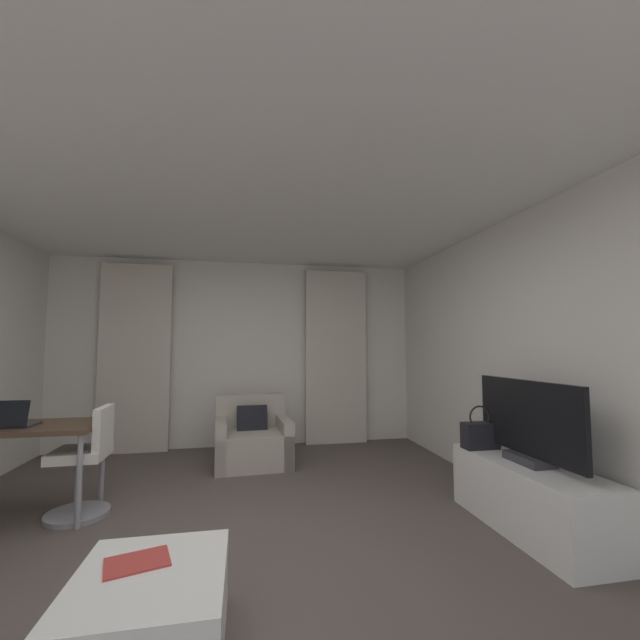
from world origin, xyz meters
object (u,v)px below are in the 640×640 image
(laptop, at_px, (11,421))
(tv_flatscreen, at_px, (528,424))
(armchair, at_px, (252,441))
(desk, at_px, (16,434))
(tv_console, at_px, (530,497))
(handbag_primary, at_px, (480,434))
(desk_chair, at_px, (85,467))
(magazine_open, at_px, (137,562))
(coffee_table, at_px, (149,616))

(laptop, xyz_separation_m, tv_flatscreen, (3.93, -0.89, 0.01))
(armchair, bearing_deg, desk, -148.00)
(tv_console, height_order, handbag_primary, handbag_primary)
(laptop, bearing_deg, tv_flatscreen, -12.71)
(laptop, bearing_deg, desk_chair, 6.38)
(desk, relative_size, laptop, 3.76)
(magazine_open, bearing_deg, tv_console, 13.99)
(laptop, distance_m, tv_console, 4.06)
(magazine_open, xyz_separation_m, handbag_primary, (2.50, 1.10, 0.25))
(tv_flatscreen, xyz_separation_m, handbag_primary, (-0.11, 0.46, -0.17))
(tv_flatscreen, bearing_deg, desk, 166.22)
(armchair, height_order, magazine_open, armchair)
(desk, xyz_separation_m, magazine_open, (1.32, -1.60, -0.30))
(magazine_open, distance_m, tv_flatscreen, 2.71)
(laptop, relative_size, magazine_open, 1.01)
(coffee_table, distance_m, tv_flatscreen, 2.70)
(magazine_open, relative_size, tv_console, 0.25)
(laptop, height_order, tv_flatscreen, tv_flatscreen)
(tv_console, bearing_deg, magazine_open, -166.01)
(desk_chair, distance_m, handbag_primary, 3.34)
(coffee_table, height_order, handbag_primary, handbag_primary)
(tv_console, bearing_deg, desk_chair, 164.57)
(coffee_table, relative_size, magazine_open, 2.25)
(coffee_table, xyz_separation_m, tv_console, (2.53, 0.74, 0.07))
(desk, bearing_deg, coffee_table, -50.53)
(armchair, distance_m, desk_chair, 1.85)
(desk_chair, relative_size, magazine_open, 2.71)
(desk_chair, xyz_separation_m, magazine_open, (0.80, -1.59, -0.02))
(laptop, relative_size, coffee_table, 0.45)
(magazine_open, distance_m, tv_console, 2.68)
(desk, xyz_separation_m, tv_flatscreen, (3.92, -0.96, 0.12))
(desk_chair, height_order, tv_console, desk_chair)
(desk_chair, bearing_deg, laptop, -173.62)
(desk, distance_m, handbag_primary, 3.85)
(armchair, relative_size, handbag_primary, 2.46)
(desk, height_order, tv_console, desk)
(desk_chair, xyz_separation_m, tv_console, (3.40, -0.94, -0.14))
(laptop, relative_size, tv_console, 0.25)
(magazine_open, height_order, tv_console, tv_console)
(laptop, distance_m, magazine_open, 2.07)
(armchair, bearing_deg, handbag_primary, -41.74)
(desk_chair, height_order, handbag_primary, desk_chair)
(desk_chair, bearing_deg, magazine_open, -63.30)
(desk_chair, distance_m, magazine_open, 1.78)
(laptop, bearing_deg, coffee_table, -49.12)
(coffee_table, bearing_deg, desk, 129.47)
(desk_chair, xyz_separation_m, tv_flatscreen, (3.40, -0.94, 0.41))
(handbag_primary, bearing_deg, desk, 172.49)
(armchair, bearing_deg, desk_chair, -138.91)
(magazine_open, relative_size, tv_flatscreen, 0.30)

